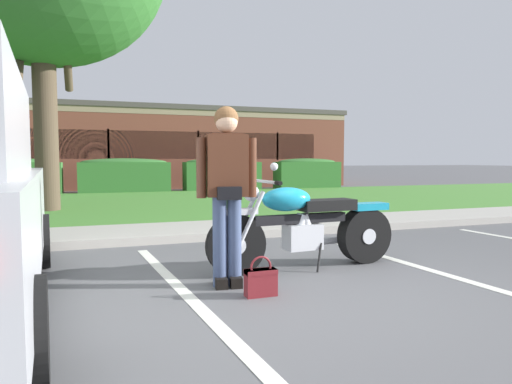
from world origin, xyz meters
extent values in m
plane|color=#565659|center=(0.00, 0.00, 0.00)|extent=(140.00, 140.00, 0.00)
cube|color=#ADA89E|center=(0.00, 2.83, 0.06)|extent=(60.00, 0.20, 0.12)
cube|color=#ADA89E|center=(0.00, 3.68, 0.04)|extent=(60.00, 1.50, 0.08)
cube|color=#478433|center=(0.00, 8.57, 0.03)|extent=(60.00, 8.26, 0.06)
cube|color=silver|center=(-1.10, 0.20, 0.00)|extent=(0.51, 4.39, 0.01)
cube|color=silver|center=(1.57, 0.20, 0.00)|extent=(0.51, 4.39, 0.01)
cylinder|color=black|center=(-0.49, 0.74, 0.32)|extent=(0.64, 0.13, 0.64)
cylinder|color=silver|center=(-0.49, 0.74, 0.32)|extent=(0.19, 0.13, 0.18)
cylinder|color=black|center=(1.10, 0.83, 0.32)|extent=(0.65, 0.21, 0.64)
cylinder|color=silver|center=(1.10, 0.83, 0.32)|extent=(0.19, 0.21, 0.18)
cube|color=silver|center=(-0.49, 0.74, 0.67)|extent=(0.45, 0.16, 0.06)
cube|color=teal|center=(1.15, 0.83, 0.66)|extent=(0.45, 0.22, 0.08)
cylinder|color=silver|center=(-0.35, 0.67, 0.60)|extent=(0.31, 0.06, 0.58)
cylinder|color=silver|center=(-0.36, 0.83, 0.60)|extent=(0.31, 0.06, 0.58)
sphere|color=silver|center=(-0.32, 0.75, 0.86)|extent=(0.17, 0.17, 0.17)
cylinder|color=silver|center=(-0.18, 0.76, 0.98)|extent=(0.07, 0.72, 0.03)
cylinder|color=black|center=(-0.16, 0.40, 0.98)|extent=(0.05, 0.10, 0.04)
cylinder|color=black|center=(-0.20, 1.12, 0.98)|extent=(0.05, 0.10, 0.04)
sphere|color=silver|center=(-0.19, 0.46, 1.14)|extent=(0.08, 0.08, 0.08)
sphere|color=silver|center=(-0.22, 1.06, 1.14)|extent=(0.08, 0.08, 0.08)
cube|color=black|center=(0.25, 0.78, 0.56)|extent=(1.10, 0.16, 0.10)
ellipsoid|color=teal|center=(0.08, 0.77, 0.78)|extent=(0.58, 0.35, 0.26)
cube|color=black|center=(0.58, 0.80, 0.70)|extent=(0.65, 0.31, 0.12)
cube|color=silver|center=(0.28, 0.78, 0.36)|extent=(0.41, 0.26, 0.28)
cylinder|color=silver|center=(0.25, 0.78, 0.52)|extent=(0.18, 0.13, 0.21)
cylinder|color=silver|center=(0.32, 0.78, 0.52)|extent=(0.18, 0.13, 0.21)
cylinder|color=silver|center=(0.65, 0.94, 0.26)|extent=(0.60, 0.11, 0.08)
cylinder|color=silver|center=(0.85, 0.95, 0.26)|extent=(0.60, 0.11, 0.08)
cylinder|color=black|center=(0.41, 0.63, 0.15)|extent=(0.12, 0.12, 0.30)
cube|color=black|center=(-0.62, 0.38, 0.05)|extent=(0.14, 0.25, 0.10)
cube|color=black|center=(-0.75, 0.40, 0.05)|extent=(0.14, 0.25, 0.10)
cylinder|color=#3D4C70|center=(-0.61, 0.40, 0.43)|extent=(0.14, 0.14, 0.86)
cylinder|color=#3D4C70|center=(-0.75, 0.42, 0.43)|extent=(0.14, 0.14, 0.86)
cube|color=#4C2819|center=(-0.68, 0.41, 1.15)|extent=(0.40, 0.26, 0.58)
cube|color=#4C2819|center=(-0.68, 0.41, 1.42)|extent=(0.32, 0.23, 0.06)
sphere|color=tan|center=(-0.68, 0.41, 1.56)|extent=(0.21, 0.21, 0.21)
sphere|color=brown|center=(-0.68, 0.43, 1.59)|extent=(0.23, 0.23, 0.23)
cube|color=black|center=(-0.70, 0.28, 0.90)|extent=(0.23, 0.12, 0.12)
cylinder|color=#4C2819|center=(-0.44, 0.39, 1.13)|extent=(0.09, 0.09, 0.56)
cylinder|color=#4C2819|center=(-0.92, 0.44, 1.13)|extent=(0.09, 0.09, 0.56)
cube|color=maroon|center=(-0.49, 0.00, 0.12)|extent=(0.28, 0.12, 0.24)
cube|color=maroon|center=(-0.49, 0.00, 0.22)|extent=(0.28, 0.13, 0.04)
torus|color=maroon|center=(-0.49, 0.00, 0.26)|extent=(0.20, 0.02, 0.20)
cube|color=black|center=(-2.39, 0.19, 1.48)|extent=(0.28, 2.72, 0.55)
cylinder|color=black|center=(-2.47, 1.79, 0.30)|extent=(0.29, 0.62, 0.60)
cylinder|color=black|center=(-2.22, -1.11, 0.30)|extent=(0.29, 0.62, 0.60)
cylinder|color=#4C3D2D|center=(-2.89, 7.46, 1.77)|extent=(0.51, 0.51, 3.55)
cylinder|color=#4C3D2D|center=(-2.41, 7.46, 3.46)|extent=(0.18, 1.11, 1.35)
cylinder|color=#4C3D2D|center=(-3.35, 7.46, 3.54)|extent=(0.18, 1.07, 1.50)
cube|color=#336B2D|center=(-4.49, 12.99, 0.55)|extent=(3.06, 0.90, 1.10)
ellipsoid|color=#336B2D|center=(-4.49, 12.99, 1.10)|extent=(2.91, 0.84, 0.28)
cube|color=#336B2D|center=(-0.91, 12.99, 0.55)|extent=(3.13, 0.90, 1.10)
ellipsoid|color=#336B2D|center=(-0.91, 12.99, 1.10)|extent=(2.97, 0.84, 0.28)
cube|color=#336B2D|center=(2.68, 12.99, 0.55)|extent=(2.90, 0.90, 1.10)
ellipsoid|color=#336B2D|center=(2.68, 12.99, 1.10)|extent=(2.75, 0.84, 0.28)
cube|color=#336B2D|center=(6.26, 12.99, 0.55)|extent=(2.64, 0.90, 1.10)
ellipsoid|color=#336B2D|center=(6.26, 12.99, 1.10)|extent=(2.51, 0.84, 0.28)
cube|color=brown|center=(-1.40, 19.64, 1.61)|extent=(20.58, 10.12, 3.22)
cube|color=#998466|center=(-1.40, 14.62, 3.10)|extent=(20.58, 0.10, 0.24)
cube|color=#4C4742|center=(-1.40, 19.64, 3.32)|extent=(20.78, 10.23, 0.20)
cube|color=#1E282D|center=(-1.40, 14.61, 1.77)|extent=(17.49, 0.06, 1.10)
cube|color=brown|center=(-4.89, 14.60, 1.77)|extent=(0.08, 0.04, 1.20)
cube|color=brown|center=(-1.40, 14.60, 1.77)|extent=(0.08, 0.04, 1.20)
cube|color=brown|center=(2.10, 14.60, 1.77)|extent=(0.08, 0.04, 1.20)
cube|color=brown|center=(5.60, 14.60, 1.77)|extent=(0.08, 0.04, 1.20)
cube|color=#473323|center=(2.72, 14.62, 1.05)|extent=(1.00, 0.08, 2.10)
camera|label=1|loc=(-1.84, -3.69, 1.21)|focal=31.68mm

